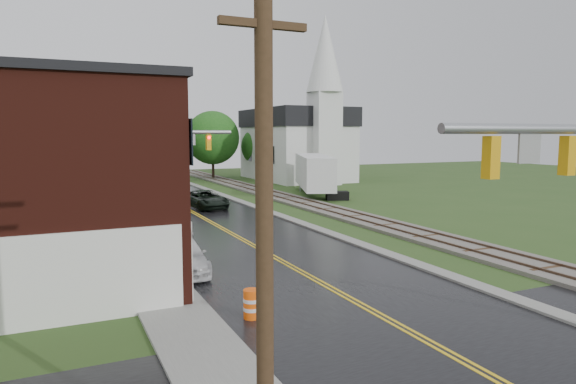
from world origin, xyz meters
TOP-DOWN VIEW (x-y plane):
  - main_road at (0.00, 30.00)m, footprint 10.00×90.00m
  - cross_road at (0.00, 2.00)m, footprint 60.00×9.00m
  - curb_right at (5.40, 35.00)m, footprint 0.80×70.00m
  - sidewalk_left at (-6.20, 25.00)m, footprint 2.40×50.00m
  - yellow_house at (-11.00, 26.00)m, footprint 8.00×7.00m
  - darkred_building at (-10.00, 35.00)m, footprint 7.00×6.00m
  - church at (20.00, 53.74)m, footprint 10.40×18.40m
  - railroad at (10.00, 35.00)m, footprint 3.20×80.00m
  - traffic_signal_far at (-3.47, 27.00)m, footprint 7.34×0.43m
  - utility_pole_a at (-6.80, 0.00)m, footprint 1.80×0.28m
  - utility_pole_b at (-6.80, 22.00)m, footprint 1.80×0.28m
  - utility_pole_c at (-6.80, 44.00)m, footprint 1.80×0.28m
  - tree_left_e at (-8.85, 45.90)m, footprint 6.40×6.40m
  - suv_dark at (1.49, 33.29)m, footprint 3.08×5.54m
  - pickup_white at (-4.73, 14.77)m, footprint 2.35×4.90m
  - semi_trailer at (14.08, 38.23)m, footprint 7.02×12.68m
  - construction_barrel at (-4.01, 8.06)m, footprint 0.72×0.72m

SIDE VIEW (x-z plane):
  - main_road at x=0.00m, z-range -0.01..0.01m
  - cross_road at x=0.00m, z-range -0.01..0.01m
  - curb_right at x=5.40m, z-range -0.06..0.06m
  - sidewalk_left at x=-6.20m, z-range -0.06..0.06m
  - railroad at x=10.00m, z-range -0.04..0.26m
  - construction_barrel at x=-4.01m, z-range 0.00..0.98m
  - pickup_white at x=-4.73m, z-range 0.00..1.38m
  - suv_dark at x=1.49m, z-range 0.00..1.47m
  - darkred_building at x=-10.00m, z-range 0.00..4.40m
  - semi_trailer at x=14.08m, z-range 0.36..4.30m
  - yellow_house at x=-11.00m, z-range 0.00..6.40m
  - utility_pole_a at x=-6.80m, z-range 0.22..9.22m
  - utility_pole_b at x=-6.80m, z-range 0.22..9.22m
  - utility_pole_c at x=-6.80m, z-range 0.22..9.22m
  - tree_left_e at x=-8.85m, z-range 0.73..8.89m
  - traffic_signal_far at x=-3.47m, z-range 1.37..8.57m
  - church at x=20.00m, z-range -4.17..15.83m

